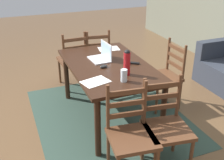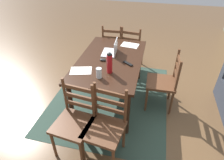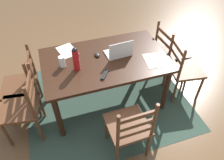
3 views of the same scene
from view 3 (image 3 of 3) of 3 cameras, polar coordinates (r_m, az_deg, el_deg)
The scene contains 15 objects.
ground_plane at distance 3.26m, azimuth -1.48°, elevation -5.10°, with size 14.00×14.00×0.00m, color brown.
area_rug at distance 3.25m, azimuth -1.48°, elevation -5.06°, with size 2.29×1.94×0.01m, color #2D4238.
dining_table at distance 2.78m, azimuth -1.73°, elevation 4.09°, with size 1.58×0.96×0.77m.
chair_right_near at distance 3.04m, azimuth -22.62°, elevation -1.20°, with size 0.49×0.49×0.95m.
chair_left_near at distance 3.44m, azimuth 15.01°, elevation 6.74°, with size 0.46×0.46×0.95m.
chair_far_head at distance 2.40m, azimuth 4.48°, elevation -12.37°, with size 0.45×0.45×0.95m.
chair_right_far at distance 2.77m, azimuth -22.44°, elevation -6.58°, with size 0.50×0.50×0.95m.
chair_left_far at distance 3.20m, azimuth 18.26°, elevation 2.78°, with size 0.50×0.50×0.95m.
laptop at distance 2.75m, azimuth 1.91°, elevation 7.51°, with size 0.33×0.24×0.23m.
water_bottle at distance 2.51m, azimuth -9.53°, elevation 5.64°, with size 0.08×0.08×0.30m.
drinking_glass at distance 2.64m, azimuth -13.07°, elevation 4.76°, with size 0.07×0.07×0.14m, color silver.
computer_mouse at distance 2.77m, azimuth -3.97°, elevation 6.71°, with size 0.06×0.10×0.03m, color black.
tv_remote at distance 2.49m, azimuth -1.95°, elevation 1.41°, with size 0.04×0.17×0.02m, color black.
paper_stack_left at distance 2.75m, azimuth 10.92°, elevation 5.10°, with size 0.21×0.30×0.00m, color white.
paper_stack_right at distance 2.92m, azimuth -11.76°, elevation 7.59°, with size 0.21×0.30×0.00m, color white.
Camera 3 is at (0.59, 2.07, 2.45)m, focal length 34.59 mm.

